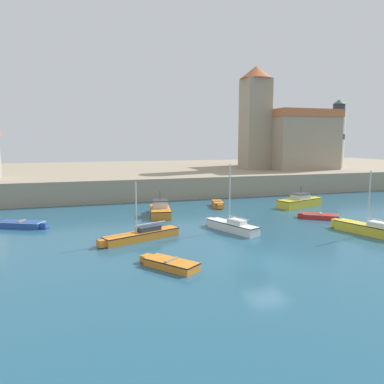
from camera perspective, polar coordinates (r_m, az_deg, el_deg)
name	(u,v)px	position (r m, az deg, el deg)	size (l,w,h in m)	color
ground_plane	(267,260)	(24.17, 11.31, -10.15)	(200.00, 200.00, 0.00)	#235670
quay_seawall	(144,175)	(65.62, -7.29, 2.54)	(120.00, 40.00, 2.75)	gray
sailboat_white_0	(232,226)	(31.02, 6.10, -5.14)	(2.92, 5.49, 5.52)	white
sailboat_orange_1	(142,235)	(28.46, -7.70, -6.48)	(6.45, 3.34, 4.42)	orange
motorboat_yellow_2	(300,202)	(43.85, 16.14, -1.41)	(6.36, 3.45, 2.40)	yellow
dinghy_orange_3	(170,263)	(22.36, -3.42, -10.80)	(3.14, 3.69, 0.55)	orange
dinghy_orange_4	(218,204)	(42.14, 3.96, -1.82)	(1.65, 3.49, 0.68)	orange
sailboat_yellow_5	(372,229)	(32.78, 25.73, -5.13)	(2.98, 6.60, 5.08)	yellow
dinghy_red_6	(319,216)	(37.74, 18.83, -3.46)	(3.54, 2.81, 0.56)	red
motorboat_orange_7	(160,210)	(37.33, -4.89, -2.72)	(2.55, 5.50, 2.46)	orange
dinghy_blue_8	(23,224)	(35.27, -24.37, -4.47)	(4.24, 2.77, 0.63)	#284C9E
church	(282,136)	(66.78, 13.62, 8.29)	(15.42, 15.68, 16.32)	gray
lighthouse	(338,135)	(69.73, 21.31, 8.11)	(2.43, 2.43, 11.57)	silver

